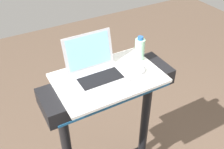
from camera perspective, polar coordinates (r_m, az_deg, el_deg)
name	(u,v)px	position (r m, az deg, el deg)	size (l,w,h in m)	color
desk_board	(108,78)	(1.68, -0.83, -0.75)	(0.68, 0.45, 0.02)	white
laptop	(96,69)	(1.65, -3.56, 1.21)	(0.33, 0.29, 0.25)	#B7B7BC
computer_mouse	(140,68)	(1.72, 6.27, 1.33)	(0.06, 0.10, 0.03)	#B2B2B7
water_bottle	(140,49)	(1.81, 6.10, 5.58)	(0.07, 0.07, 0.18)	#9EDBB2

